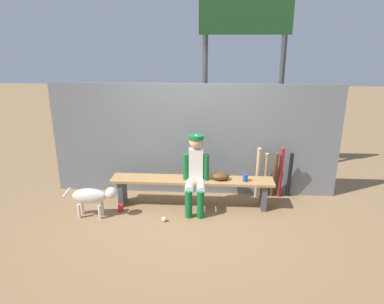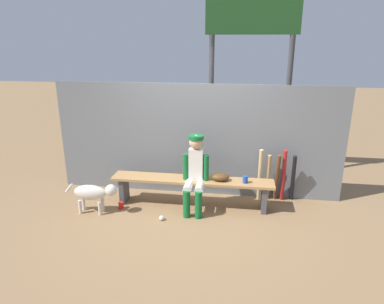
# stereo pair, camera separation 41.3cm
# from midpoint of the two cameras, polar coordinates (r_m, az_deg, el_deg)

# --- Properties ---
(ground_plane) EXTENTS (30.00, 30.00, 0.00)m
(ground_plane) POSITION_cam_midpoint_polar(r_m,az_deg,el_deg) (5.73, 2.09, -8.81)
(ground_plane) COLOR olive
(chainlink_fence) EXTENTS (4.84, 0.03, 1.91)m
(chainlink_fence) POSITION_cam_midpoint_polar(r_m,az_deg,el_deg) (5.86, 2.77, 1.87)
(chainlink_fence) COLOR slate
(chainlink_fence) RESTS_ON ground_plane
(dugout_bench) EXTENTS (2.58, 0.36, 0.47)m
(dugout_bench) POSITION_cam_midpoint_polar(r_m,az_deg,el_deg) (5.57, 2.14, -5.43)
(dugout_bench) COLOR #AD7F4C
(dugout_bench) RESTS_ON ground_plane
(player_seated) EXTENTS (0.41, 0.55, 1.20)m
(player_seated) POSITION_cam_midpoint_polar(r_m,az_deg,el_deg) (5.35, 2.72, -3.16)
(player_seated) COLOR silver
(player_seated) RESTS_ON ground_plane
(baseball_glove) EXTENTS (0.28, 0.20, 0.12)m
(baseball_glove) POSITION_cam_midpoint_polar(r_m,az_deg,el_deg) (5.48, 6.79, -4.11)
(baseball_glove) COLOR #593819
(baseball_glove) RESTS_ON dugout_bench
(bat_wood_natural) EXTENTS (0.07, 0.17, 0.91)m
(bat_wood_natural) POSITION_cam_midpoint_polar(r_m,az_deg,el_deg) (5.87, 13.09, -3.73)
(bat_wood_natural) COLOR tan
(bat_wood_natural) RESTS_ON ground_plane
(bat_wood_tan) EXTENTS (0.08, 0.15, 0.81)m
(bat_wood_tan) POSITION_cam_midpoint_polar(r_m,az_deg,el_deg) (5.94, 14.35, -4.12)
(bat_wood_tan) COLOR tan
(bat_wood_tan) RESTS_ON ground_plane
(bat_wood_dark) EXTENTS (0.07, 0.26, 0.85)m
(bat_wood_dark) POSITION_cam_midpoint_polar(r_m,az_deg,el_deg) (5.91, 15.73, -4.08)
(bat_wood_dark) COLOR brown
(bat_wood_dark) RESTS_ON ground_plane
(bat_aluminum_red) EXTENTS (0.10, 0.22, 0.92)m
(bat_aluminum_red) POSITION_cam_midpoint_polar(r_m,az_deg,el_deg) (5.93, 16.75, -3.76)
(bat_aluminum_red) COLOR #B22323
(bat_aluminum_red) RESTS_ON ground_plane
(bat_aluminum_black) EXTENTS (0.10, 0.25, 0.83)m
(bat_aluminum_black) POSITION_cam_midpoint_polar(r_m,az_deg,el_deg) (5.99, 18.20, -4.14)
(bat_aluminum_black) COLOR black
(bat_aluminum_black) RESTS_ON ground_plane
(baseball) EXTENTS (0.07, 0.07, 0.07)m
(baseball) POSITION_cam_midpoint_polar(r_m,az_deg,el_deg) (5.29, -2.77, -10.83)
(baseball) COLOR white
(baseball) RESTS_ON ground_plane
(cup_on_ground) EXTENTS (0.08, 0.08, 0.11)m
(cup_on_ground) POSITION_cam_midpoint_polar(r_m,az_deg,el_deg) (5.69, -9.52, -8.67)
(cup_on_ground) COLOR red
(cup_on_ground) RESTS_ON ground_plane
(cup_on_bench) EXTENTS (0.08, 0.08, 0.11)m
(cup_on_bench) POSITION_cam_midpoint_polar(r_m,az_deg,el_deg) (5.45, 10.90, -4.49)
(cup_on_bench) COLOR #1E47AD
(cup_on_bench) RESTS_ON dugout_bench
(scoreboard) EXTENTS (1.92, 0.27, 3.63)m
(scoreboard) POSITION_cam_midpoint_polar(r_m,az_deg,el_deg) (6.55, 12.19, 16.90)
(scoreboard) COLOR #3F3F42
(scoreboard) RESTS_ON ground_plane
(dog) EXTENTS (0.84, 0.20, 0.49)m
(dog) POSITION_cam_midpoint_polar(r_m,az_deg,el_deg) (5.52, -13.79, -6.58)
(dog) COLOR beige
(dog) RESTS_ON ground_plane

